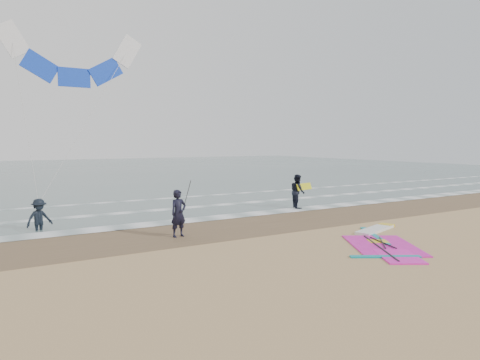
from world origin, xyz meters
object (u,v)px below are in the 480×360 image
person_wading (39,211)px  surf_kite (74,62)px  person_standing (178,213)px  person_walking (298,191)px  windsurf_rig (382,241)px

person_wading → surf_kite: 7.51m
person_standing → person_walking: bearing=9.7°
windsurf_rig → person_wading: bearing=141.4°
person_standing → surf_kite: bearing=100.6°
windsurf_rig → person_standing: person_standing is taller
windsurf_rig → person_walking: (2.34, 8.25, 0.95)m
person_walking → person_wading: 13.54m
person_walking → person_wading: (-13.53, 0.68, -0.11)m
person_walking → windsurf_rig: bearing=-177.8°
windsurf_rig → person_standing: size_ratio=2.87×
person_standing → person_wading: size_ratio=1.10×
windsurf_rig → person_standing: bearing=143.7°
person_walking → person_wading: size_ratio=1.13×
person_wading → person_walking: bearing=-24.2°
person_standing → windsurf_rig: bearing=-48.4°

